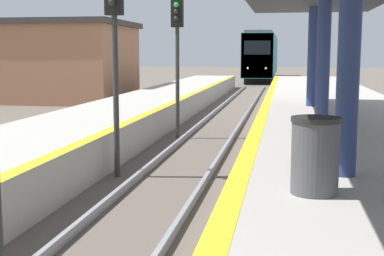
% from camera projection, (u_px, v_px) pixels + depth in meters
% --- Properties ---
extents(train, '(2.65, 20.22, 4.49)m').
position_uv_depth(train, '(262.00, 56.00, 53.00)').
color(train, black).
rests_on(train, ground).
extents(signal_mid, '(0.36, 0.31, 4.30)m').
position_uv_depth(signal_mid, '(114.00, 34.00, 11.03)').
color(signal_mid, '#2D2D2D').
rests_on(signal_mid, ground).
extents(signal_far, '(0.36, 0.31, 4.30)m').
position_uv_depth(signal_far, '(177.00, 40.00, 16.19)').
color(signal_far, '#2D2D2D').
rests_on(signal_far, ground).
extents(trash_bin, '(0.62, 0.62, 0.96)m').
position_uv_depth(trash_bin, '(315.00, 155.00, 6.63)').
color(trash_bin, '#4C4C51').
rests_on(trash_bin, platform_right).
extents(station_building, '(8.47, 6.90, 4.35)m').
position_uv_depth(station_building, '(53.00, 61.00, 29.60)').
color(station_building, '#9E6B4C').
rests_on(station_building, ground).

